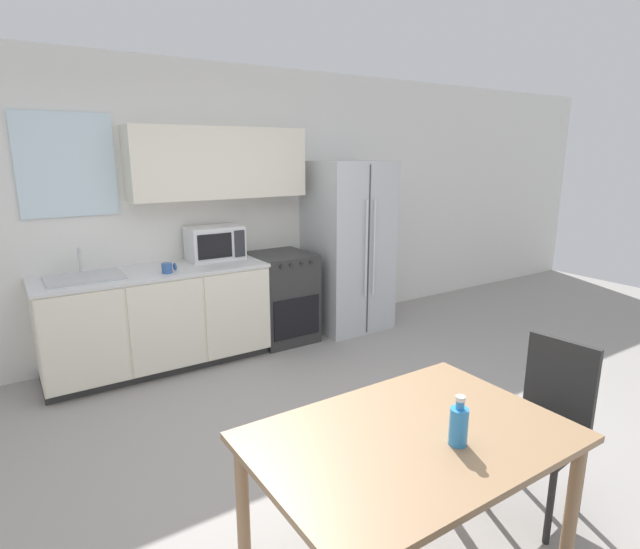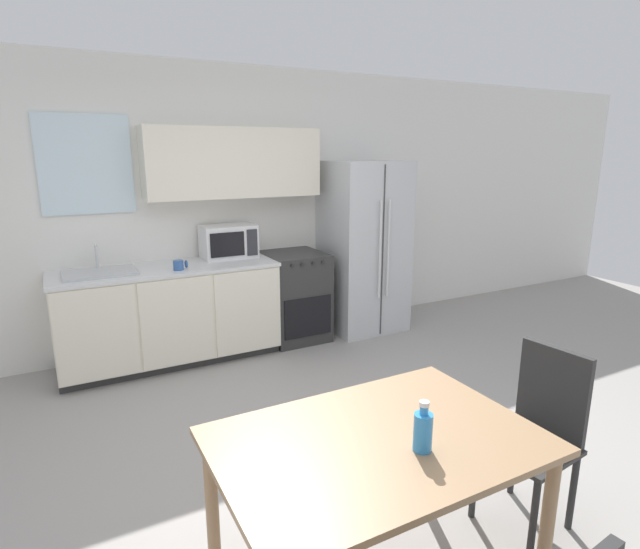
% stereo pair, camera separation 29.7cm
% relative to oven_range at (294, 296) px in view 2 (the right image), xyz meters
% --- Properties ---
extents(ground_plane, '(12.00, 12.00, 0.00)m').
position_rel_oven_range_xyz_m(ground_plane, '(-0.74, -2.06, -0.45)').
color(ground_plane, gray).
extents(wall_back, '(12.00, 0.38, 2.70)m').
position_rel_oven_range_xyz_m(wall_back, '(-0.72, 0.31, 0.97)').
color(wall_back, silver).
rests_on(wall_back, ground_plane).
extents(kitchen_counter, '(1.93, 0.67, 0.89)m').
position_rel_oven_range_xyz_m(kitchen_counter, '(-1.25, -0.01, 0.00)').
color(kitchen_counter, '#333333').
rests_on(kitchen_counter, ground_plane).
extents(oven_range, '(0.58, 0.64, 0.90)m').
position_rel_oven_range_xyz_m(oven_range, '(0.00, 0.00, 0.00)').
color(oven_range, '#2D2D2D').
rests_on(oven_range, ground_plane).
extents(refrigerator, '(0.79, 0.75, 1.80)m').
position_rel_oven_range_xyz_m(refrigerator, '(0.80, -0.04, 0.45)').
color(refrigerator, silver).
rests_on(refrigerator, ground_plane).
extents(kitchen_sink, '(0.58, 0.43, 0.23)m').
position_rel_oven_range_xyz_m(kitchen_sink, '(-1.80, -0.00, 0.46)').
color(kitchen_sink, '#B7BABC').
rests_on(kitchen_sink, kitchen_counter).
extents(microwave, '(0.51, 0.32, 0.31)m').
position_rel_oven_range_xyz_m(microwave, '(-0.63, 0.12, 0.60)').
color(microwave, silver).
rests_on(microwave, kitchen_counter).
extents(coffee_mug, '(0.12, 0.09, 0.08)m').
position_rel_oven_range_xyz_m(coffee_mug, '(-1.18, -0.19, 0.49)').
color(coffee_mug, '#335999').
rests_on(coffee_mug, kitchen_counter).
extents(dining_table, '(1.29, 0.87, 0.77)m').
position_rel_oven_range_xyz_m(dining_table, '(-1.04, -3.00, 0.22)').
color(dining_table, '#997551').
rests_on(dining_table, ground_plane).
extents(dining_chair_side, '(0.45, 0.45, 0.93)m').
position_rel_oven_range_xyz_m(dining_chair_side, '(-0.01, -2.98, 0.09)').
color(dining_chair_side, '#282828').
rests_on(dining_chair_side, ground_plane).
extents(drink_bottle, '(0.07, 0.07, 0.20)m').
position_rel_oven_range_xyz_m(drink_bottle, '(-0.93, -3.15, 0.40)').
color(drink_bottle, '#338CD8').
rests_on(drink_bottle, dining_table).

